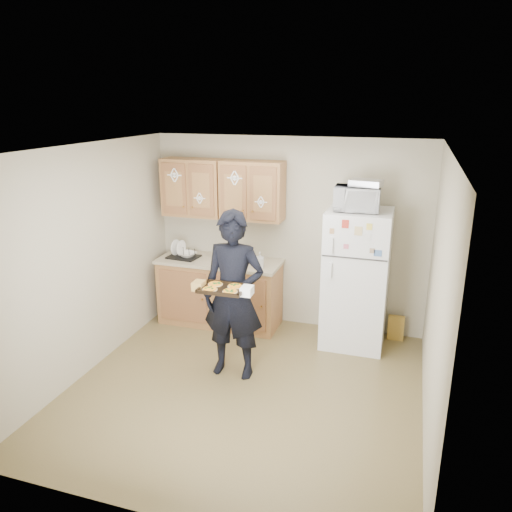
# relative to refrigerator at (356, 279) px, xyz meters

# --- Properties ---
(floor) EXTENTS (3.60, 3.60, 0.00)m
(floor) POSITION_rel_refrigerator_xyz_m (-0.95, -1.43, -0.85)
(floor) COLOR brown
(floor) RESTS_ON ground
(ceiling) EXTENTS (3.60, 3.60, 0.00)m
(ceiling) POSITION_rel_refrigerator_xyz_m (-0.95, -1.43, 1.65)
(ceiling) COLOR white
(ceiling) RESTS_ON wall_back
(wall_back) EXTENTS (3.60, 0.04, 2.50)m
(wall_back) POSITION_rel_refrigerator_xyz_m (-0.95, 0.37, 0.40)
(wall_back) COLOR #B2A990
(wall_back) RESTS_ON floor
(wall_front) EXTENTS (3.60, 0.04, 2.50)m
(wall_front) POSITION_rel_refrigerator_xyz_m (-0.95, -3.23, 0.40)
(wall_front) COLOR #B2A990
(wall_front) RESTS_ON floor
(wall_left) EXTENTS (0.04, 3.60, 2.50)m
(wall_left) POSITION_rel_refrigerator_xyz_m (-2.75, -1.43, 0.40)
(wall_left) COLOR #B2A990
(wall_left) RESTS_ON floor
(wall_right) EXTENTS (0.04, 3.60, 2.50)m
(wall_right) POSITION_rel_refrigerator_xyz_m (0.85, -1.43, 0.40)
(wall_right) COLOR #B2A990
(wall_right) RESTS_ON floor
(refrigerator) EXTENTS (0.75, 0.70, 1.70)m
(refrigerator) POSITION_rel_refrigerator_xyz_m (0.00, 0.00, 0.00)
(refrigerator) COLOR white
(refrigerator) RESTS_ON floor
(base_cabinet) EXTENTS (1.60, 0.60, 0.86)m
(base_cabinet) POSITION_rel_refrigerator_xyz_m (-1.80, 0.05, -0.42)
(base_cabinet) COLOR olive
(base_cabinet) RESTS_ON floor
(countertop) EXTENTS (1.64, 0.64, 0.04)m
(countertop) POSITION_rel_refrigerator_xyz_m (-1.80, 0.05, 0.03)
(countertop) COLOR tan
(countertop) RESTS_ON base_cabinet
(upper_cab_left) EXTENTS (0.80, 0.33, 0.75)m
(upper_cab_left) POSITION_rel_refrigerator_xyz_m (-2.20, 0.18, 0.98)
(upper_cab_left) COLOR olive
(upper_cab_left) RESTS_ON wall_back
(upper_cab_right) EXTENTS (0.80, 0.33, 0.75)m
(upper_cab_right) POSITION_rel_refrigerator_xyz_m (-1.38, 0.18, 0.98)
(upper_cab_right) COLOR olive
(upper_cab_right) RESTS_ON wall_back
(cereal_box) EXTENTS (0.20, 0.07, 0.32)m
(cereal_box) POSITION_rel_refrigerator_xyz_m (0.52, 0.24, -0.69)
(cereal_box) COLOR #D5C14B
(cereal_box) RESTS_ON floor
(person) EXTENTS (0.68, 0.45, 1.85)m
(person) POSITION_rel_refrigerator_xyz_m (-1.17, -1.14, 0.08)
(person) COLOR black
(person) RESTS_ON floor
(baking_tray) EXTENTS (0.46, 0.34, 0.04)m
(baking_tray) POSITION_rel_refrigerator_xyz_m (-1.17, -1.44, 0.26)
(baking_tray) COLOR black
(baking_tray) RESTS_ON person
(pizza_front_left) EXTENTS (0.15, 0.15, 0.02)m
(pizza_front_left) POSITION_rel_refrigerator_xyz_m (-1.28, -1.51, 0.28)
(pizza_front_left) COLOR orange
(pizza_front_left) RESTS_ON baking_tray
(pizza_front_right) EXTENTS (0.15, 0.15, 0.02)m
(pizza_front_right) POSITION_rel_refrigerator_xyz_m (-1.07, -1.51, 0.28)
(pizza_front_right) COLOR orange
(pizza_front_right) RESTS_ON baking_tray
(pizza_back_left) EXTENTS (0.15, 0.15, 0.02)m
(pizza_back_left) POSITION_rel_refrigerator_xyz_m (-1.28, -1.36, 0.28)
(pizza_back_left) COLOR orange
(pizza_back_left) RESTS_ON baking_tray
(pizza_back_right) EXTENTS (0.15, 0.15, 0.02)m
(pizza_back_right) POSITION_rel_refrigerator_xyz_m (-1.07, -1.36, 0.28)
(pizza_back_right) COLOR orange
(pizza_back_right) RESTS_ON baking_tray
(microwave) EXTENTS (0.53, 0.37, 0.28)m
(microwave) POSITION_rel_refrigerator_xyz_m (-0.04, -0.05, 0.99)
(microwave) COLOR white
(microwave) RESTS_ON refrigerator
(foil_pan) EXTENTS (0.39, 0.30, 0.07)m
(foil_pan) POSITION_rel_refrigerator_xyz_m (0.05, -0.02, 1.17)
(foil_pan) COLOR silver
(foil_pan) RESTS_ON microwave
(dish_rack) EXTENTS (0.42, 0.34, 0.16)m
(dish_rack) POSITION_rel_refrigerator_xyz_m (-2.30, 0.01, 0.13)
(dish_rack) COLOR black
(dish_rack) RESTS_ON countertop
(bowl) EXTENTS (0.30, 0.30, 0.06)m
(bowl) POSITION_rel_refrigerator_xyz_m (-2.24, 0.01, 0.10)
(bowl) COLOR white
(bowl) RESTS_ON dish_rack
(soap_bottle) EXTENTS (0.10, 0.11, 0.21)m
(soap_bottle) POSITION_rel_refrigerator_xyz_m (-1.20, -0.09, 0.15)
(soap_bottle) COLOR white
(soap_bottle) RESTS_ON countertop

